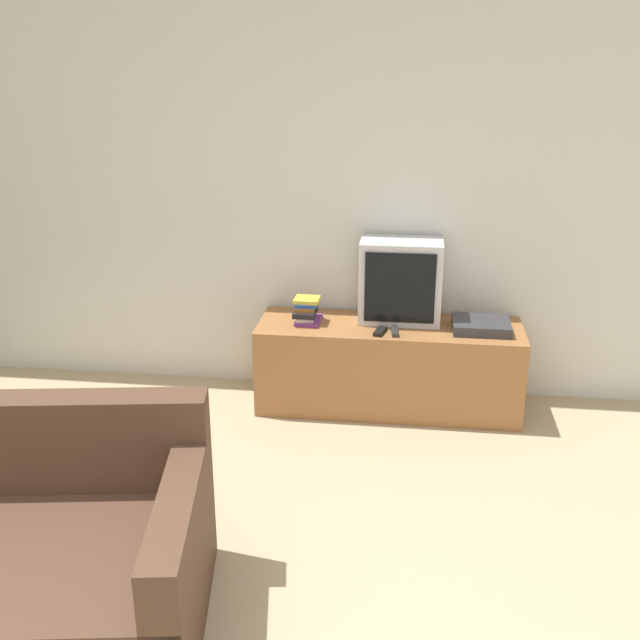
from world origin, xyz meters
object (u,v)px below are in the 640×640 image
tv_stand (388,366)px  book_stack (306,311)px  television (400,281)px  set_top_box (481,325)px  remote_secondary (380,331)px  remote_on_stand (394,332)px

tv_stand → book_stack: 0.63m
tv_stand → television: (0.05, 0.10, 0.53)m
set_top_box → remote_secondary: bearing=-167.9°
television → remote_on_stand: (-0.02, -0.24, -0.24)m
television → remote_secondary: (-0.11, -0.25, -0.24)m
book_stack → set_top_box: 1.07m
remote_on_stand → remote_secondary: 0.09m
television → book_stack: bearing=-168.6°
television → set_top_box: (0.50, -0.12, -0.22)m
tv_stand → remote_secondary: 0.33m
book_stack → television: bearing=11.4°
remote_on_stand → set_top_box: (0.52, 0.12, 0.02)m
remote_secondary → set_top_box: 0.62m
remote_on_stand → remote_secondary: bearing=-175.7°
book_stack → set_top_box: book_stack is taller
remote_secondary → set_top_box: bearing=12.1°
television → book_stack: 0.61m
remote_on_stand → set_top_box: set_top_box is taller
remote_secondary → book_stack: bearing=163.8°
book_stack → tv_stand: bearing=1.3°
television → remote_on_stand: television is taller
remote_on_stand → set_top_box: bearing=13.3°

